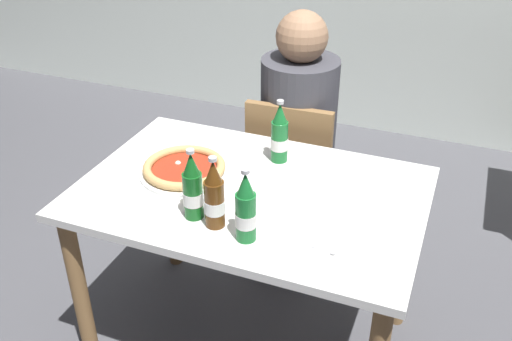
{
  "coord_description": "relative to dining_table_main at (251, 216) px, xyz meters",
  "views": [
    {
      "loc": [
        0.64,
        -1.55,
        1.83
      ],
      "look_at": [
        0.0,
        0.05,
        0.8
      ],
      "focal_mm": 39.98,
      "sensor_mm": 36.0,
      "label": 1
    }
  ],
  "objects": [
    {
      "name": "chair_behind_table",
      "position": [
        -0.03,
        0.61,
        -0.15
      ],
      "size": [
        0.41,
        0.41,
        0.85
      ],
      "rotation": [
        0.0,
        0.0,
        3.18
      ],
      "color": "olive",
      "rests_on": "ground_plane"
    },
    {
      "name": "beer_bottle_extra",
      "position": [
        -0.11,
        -0.22,
        0.22
      ],
      "size": [
        0.07,
        0.07,
        0.25
      ],
      "color": "#14591E",
      "rests_on": "dining_table_main"
    },
    {
      "name": "pizza_margherita_near",
      "position": [
        -0.27,
        0.01,
        0.13
      ],
      "size": [
        0.33,
        0.33,
        0.04
      ],
      "color": "white",
      "rests_on": "dining_table_main"
    },
    {
      "name": "beer_bottle_center",
      "position": [
        0.09,
        -0.26,
        0.22
      ],
      "size": [
        0.07,
        0.07,
        0.25
      ],
      "color": "#196B2D",
      "rests_on": "dining_table_main"
    },
    {
      "name": "dining_table_main",
      "position": [
        0.0,
        0.0,
        0.0
      ],
      "size": [
        1.2,
        0.8,
        0.75
      ],
      "color": "silver",
      "rests_on": "ground_plane"
    },
    {
      "name": "beer_bottle_right",
      "position": [
        0.02,
        0.23,
        0.22
      ],
      "size": [
        0.07,
        0.07,
        0.25
      ],
      "color": "#196B2D",
      "rests_on": "dining_table_main"
    },
    {
      "name": "napkin_with_cutlery",
      "position": [
        0.32,
        -0.16,
        0.12
      ],
      "size": [
        0.2,
        0.2,
        0.01
      ],
      "color": "white",
      "rests_on": "dining_table_main"
    },
    {
      "name": "diner_seated",
      "position": [
        -0.04,
        0.66,
        -0.05
      ],
      "size": [
        0.34,
        0.34,
        1.21
      ],
      "color": "#2D3342",
      "rests_on": "ground_plane"
    },
    {
      "name": "beer_bottle_left",
      "position": [
        -0.03,
        -0.23,
        0.22
      ],
      "size": [
        0.07,
        0.07,
        0.25
      ],
      "color": "#512D0F",
      "rests_on": "dining_table_main"
    },
    {
      "name": "ground_plane",
      "position": [
        0.0,
        0.0,
        -0.64
      ],
      "size": [
        8.0,
        8.0,
        0.0
      ],
      "primitive_type": "plane",
      "color": "#4C4C51"
    }
  ]
}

